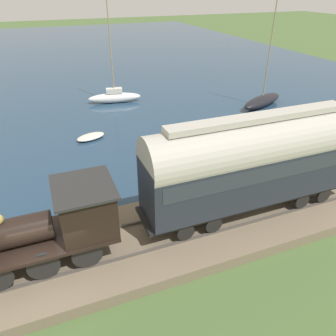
% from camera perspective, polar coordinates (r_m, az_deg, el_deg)
% --- Properties ---
extents(ground_plane, '(200.00, 200.00, 0.00)m').
position_cam_1_polar(ground_plane, '(13.87, -18.73, -17.28)').
color(ground_plane, '#476033').
extents(harbor_water, '(80.00, 80.00, 0.01)m').
position_cam_1_polar(harbor_water, '(53.82, -22.98, 17.04)').
color(harbor_water, navy).
rests_on(harbor_water, ground).
extents(rail_embankment, '(4.98, 56.00, 0.62)m').
position_cam_1_polar(rail_embankment, '(13.93, -19.03, -15.60)').
color(rail_embankment, '#756651').
rests_on(rail_embankment, ground).
extents(steam_locomotive, '(2.43, 6.08, 3.17)m').
position_cam_1_polar(steam_locomotive, '(12.61, -19.15, -8.75)').
color(steam_locomotive, black).
rests_on(steam_locomotive, rail_embankment).
extents(passenger_coach, '(2.24, 10.22, 4.58)m').
position_cam_1_polar(passenger_coach, '(14.50, 14.78, 1.40)').
color(passenger_coach, black).
rests_on(passenger_coach, rail_embankment).
extents(sailboat_black, '(3.46, 5.52, 8.73)m').
position_cam_1_polar(sailboat_black, '(31.11, 16.12, 11.23)').
color(sailboat_black, black).
rests_on(sailboat_black, harbor_water).
extents(sailboat_white, '(1.76, 4.91, 9.15)m').
position_cam_1_polar(sailboat_white, '(31.27, -9.29, 12.21)').
color(sailboat_white, white).
rests_on(sailboat_white, harbor_water).
extents(rowboat_mid_harbor, '(1.68, 2.32, 0.35)m').
position_cam_1_polar(rowboat_mid_harbor, '(24.04, -13.32, 5.33)').
color(rowboat_mid_harbor, beige).
rests_on(rowboat_mid_harbor, harbor_water).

